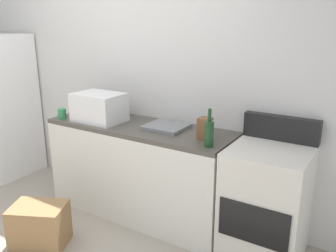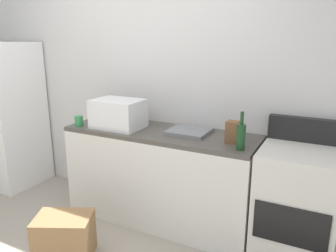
% 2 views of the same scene
% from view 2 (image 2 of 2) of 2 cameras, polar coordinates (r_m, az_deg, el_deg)
% --- Properties ---
extents(wall_back, '(5.00, 0.10, 2.60)m').
position_cam_2_polar(wall_back, '(3.42, -2.98, 7.69)').
color(wall_back, silver).
rests_on(wall_back, ground_plane).
extents(kitchen_counter, '(1.80, 0.60, 0.90)m').
position_cam_2_polar(kitchen_counter, '(3.21, -1.23, -8.58)').
color(kitchen_counter, silver).
rests_on(kitchen_counter, ground_plane).
extents(refrigerator, '(0.68, 0.66, 1.68)m').
position_cam_2_polar(refrigerator, '(4.38, -25.99, 1.71)').
color(refrigerator, white).
rests_on(refrigerator, ground_plane).
extents(stove_oven, '(0.60, 0.61, 1.10)m').
position_cam_2_polar(stove_oven, '(2.89, 21.14, -12.11)').
color(stove_oven, silver).
rests_on(stove_oven, ground_plane).
extents(microwave, '(0.46, 0.34, 0.27)m').
position_cam_2_polar(microwave, '(3.17, -8.55, 2.10)').
color(microwave, white).
rests_on(microwave, kitchen_counter).
extents(sink_basin, '(0.36, 0.32, 0.03)m').
position_cam_2_polar(sink_basin, '(2.99, 3.59, -0.94)').
color(sink_basin, slate).
rests_on(sink_basin, kitchen_counter).
extents(wine_bottle, '(0.07, 0.07, 0.30)m').
position_cam_2_polar(wine_bottle, '(2.58, 12.42, -1.68)').
color(wine_bottle, '#193F1E').
rests_on(wine_bottle, kitchen_counter).
extents(coffee_mug, '(0.08, 0.08, 0.10)m').
position_cam_2_polar(coffee_mug, '(3.33, -15.08, 0.84)').
color(coffee_mug, '#338C4C').
rests_on(coffee_mug, kitchen_counter).
extents(knife_block, '(0.10, 0.10, 0.18)m').
position_cam_2_polar(knife_block, '(2.75, 11.04, -1.02)').
color(knife_block, brown).
rests_on(knife_block, kitchen_counter).
extents(cardboard_box_medium, '(0.53, 0.47, 0.36)m').
position_cam_2_polar(cardboard_box_medium, '(2.93, -17.36, -17.77)').
color(cardboard_box_medium, olive).
rests_on(cardboard_box_medium, ground_plane).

